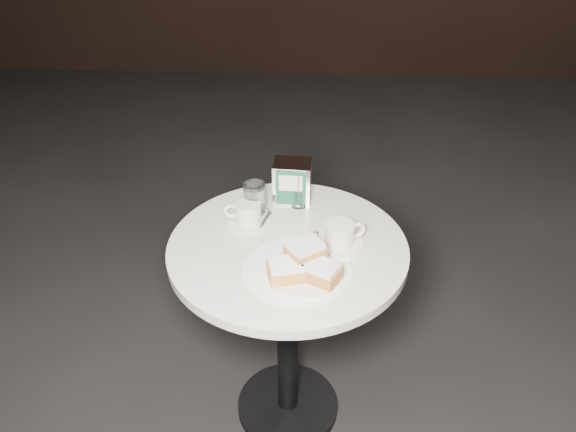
# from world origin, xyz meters

# --- Properties ---
(ground) EXTENTS (7.00, 7.00, 0.00)m
(ground) POSITION_xyz_m (0.00, 0.00, 0.00)
(ground) COLOR black
(ground) RESTS_ON ground
(cafe_table) EXTENTS (0.70, 0.70, 0.74)m
(cafe_table) POSITION_xyz_m (0.00, 0.00, 0.55)
(cafe_table) COLOR black
(cafe_table) RESTS_ON ground
(sugar_spill) EXTENTS (0.38, 0.38, 0.00)m
(sugar_spill) POSITION_xyz_m (0.03, -0.12, 0.75)
(sugar_spill) COLOR white
(sugar_spill) RESTS_ON cafe_table
(beignet_plate) EXTENTS (0.21, 0.20, 0.09)m
(beignet_plate) POSITION_xyz_m (0.05, -0.15, 0.78)
(beignet_plate) COLOR silver
(beignet_plate) RESTS_ON cafe_table
(coffee_cup_left) EXTENTS (0.14, 0.14, 0.07)m
(coffee_cup_left) POSITION_xyz_m (-0.13, 0.11, 0.78)
(coffee_cup_left) COLOR silver
(coffee_cup_left) RESTS_ON cafe_table
(coffee_cup_right) EXTENTS (0.18, 0.18, 0.07)m
(coffee_cup_right) POSITION_xyz_m (0.15, 0.00, 0.78)
(coffee_cup_right) COLOR white
(coffee_cup_right) RESTS_ON cafe_table
(water_glass_left) EXTENTS (0.08, 0.08, 0.11)m
(water_glass_left) POSITION_xyz_m (-0.11, 0.15, 0.80)
(water_glass_left) COLOR white
(water_glass_left) RESTS_ON cafe_table
(water_glass_right) EXTENTS (0.08, 0.08, 0.12)m
(water_glass_right) POSITION_xyz_m (0.03, 0.22, 0.80)
(water_glass_right) COLOR white
(water_glass_right) RESTS_ON cafe_table
(napkin_dispenser) EXTENTS (0.12, 0.11, 0.14)m
(napkin_dispenser) POSITION_xyz_m (0.00, 0.24, 0.81)
(napkin_dispenser) COLOR white
(napkin_dispenser) RESTS_ON cafe_table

